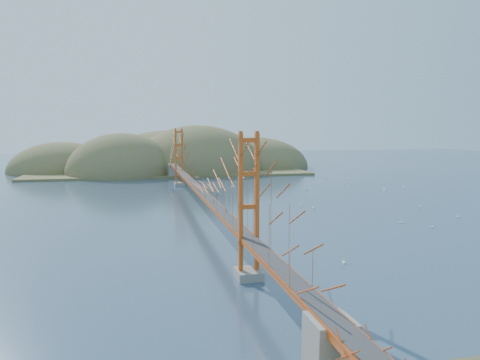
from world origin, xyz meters
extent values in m
plane|color=#324A65|center=(0.00, 0.00, 0.00)|extent=(320.00, 320.00, 0.00)
cube|color=gray|center=(0.00, -30.00, 0.35)|extent=(2.00, 2.40, 0.70)
cube|color=gray|center=(0.00, 30.00, 0.35)|extent=(2.00, 2.40, 0.70)
cube|color=#B74514|center=(0.00, 0.00, 3.30)|extent=(1.40, 92.00, 0.16)
cube|color=#B74514|center=(0.00, 0.00, 3.10)|extent=(1.33, 92.00, 0.24)
cube|color=#38383A|center=(0.00, 0.00, 3.40)|extent=(1.19, 92.00, 0.03)
cube|color=gray|center=(0.00, -46.00, 1.65)|extent=(2.00, 2.20, 3.30)
cube|color=gray|center=(0.00, 46.00, 1.65)|extent=(2.20, 2.60, 3.30)
cube|color=brown|center=(0.00, 64.00, 0.25)|extent=(70.00, 40.00, 0.60)
ellipsoid|color=brown|center=(-12.00, 56.00, 0.00)|extent=(28.00, 28.00, 21.00)
ellipsoid|color=brown|center=(8.00, 62.00, 0.00)|extent=(36.00, 36.00, 25.00)
ellipsoid|color=brown|center=(26.00, 70.00, 0.00)|extent=(32.00, 32.00, 18.00)
ellipsoid|color=brown|center=(-28.00, 68.00, 0.00)|extent=(28.00, 28.00, 16.00)
ellipsoid|color=brown|center=(2.00, 78.00, 0.00)|extent=(44.00, 44.00, 22.00)
cube|color=white|center=(33.21, -3.20, 0.06)|extent=(0.48, 0.48, 0.09)
cylinder|color=white|center=(33.21, -3.20, 0.34)|extent=(0.02, 0.02, 0.56)
cube|color=white|center=(9.23, -27.83, 0.06)|extent=(0.31, 0.60, 0.10)
cylinder|color=white|center=(9.23, -27.83, 0.38)|extent=(0.02, 0.02, 0.63)
cube|color=white|center=(22.94, 17.93, 0.05)|extent=(0.46, 0.48, 0.09)
cylinder|color=white|center=(22.94, 17.93, 0.33)|extent=(0.01, 0.01, 0.55)
cube|color=white|center=(44.04, 18.66, 0.07)|extent=(0.24, 0.63, 0.11)
cylinder|color=white|center=(44.04, 18.66, 0.40)|extent=(0.02, 0.02, 0.67)
cube|color=white|center=(39.53, 34.78, 0.06)|extent=(0.26, 0.60, 0.11)
cylinder|color=white|center=(39.53, 34.78, 0.38)|extent=(0.02, 0.02, 0.64)
cube|color=white|center=(26.06, -16.37, 0.06)|extent=(0.45, 0.60, 0.11)
cylinder|color=white|center=(26.06, -16.37, 0.38)|extent=(0.02, 0.02, 0.64)
cube|color=white|center=(23.82, -13.23, 0.07)|extent=(0.64, 0.46, 0.11)
cylinder|color=white|center=(23.82, -13.23, 0.40)|extent=(0.02, 0.02, 0.67)
cube|color=white|center=(16.18, 2.28, 0.06)|extent=(0.26, 0.53, 0.09)
cylinder|color=white|center=(16.18, 2.28, 0.33)|extent=(0.01, 0.01, 0.55)
cube|color=white|center=(23.62, 19.77, 0.06)|extent=(0.55, 0.51, 0.10)
cylinder|color=white|center=(23.62, 19.77, 0.37)|extent=(0.02, 0.02, 0.62)
cube|color=white|center=(16.88, -0.98, 0.07)|extent=(0.36, 0.65, 0.11)
cylinder|color=white|center=(16.88, -0.98, 0.41)|extent=(0.02, 0.02, 0.68)
cube|color=white|center=(33.19, -11.67, 0.06)|extent=(0.61, 0.45, 0.11)
cylinder|color=white|center=(33.19, -11.67, 0.39)|extent=(0.02, 0.02, 0.64)
cube|color=white|center=(38.35, 16.60, 0.06)|extent=(0.56, 0.26, 0.10)
cylinder|color=white|center=(38.35, 16.60, 0.36)|extent=(0.02, 0.02, 0.59)
cube|color=white|center=(34.72, 26.18, 0.07)|extent=(0.64, 0.52, 0.11)
cylinder|color=white|center=(34.72, 26.18, 0.41)|extent=(0.02, 0.02, 0.69)
cube|color=white|center=(10.19, 26.30, 0.06)|extent=(0.61, 0.35, 0.11)
cylinder|color=white|center=(10.19, 26.30, 0.38)|extent=(0.02, 0.02, 0.63)
cube|color=white|center=(34.80, 36.72, 0.06)|extent=(0.57, 0.30, 0.10)
cylinder|color=white|center=(34.80, 36.72, 0.36)|extent=(0.02, 0.02, 0.60)
cube|color=white|center=(37.17, 14.22, 0.07)|extent=(0.38, 0.63, 0.11)
cylinder|color=white|center=(37.17, 14.22, 0.39)|extent=(0.02, 0.02, 0.65)
cube|color=white|center=(28.56, 32.64, 0.05)|extent=(0.47, 0.40, 0.09)
cylinder|color=white|center=(28.56, 32.64, 0.31)|extent=(0.01, 0.01, 0.51)
camera|label=1|loc=(-8.55, -65.14, 12.03)|focal=35.00mm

